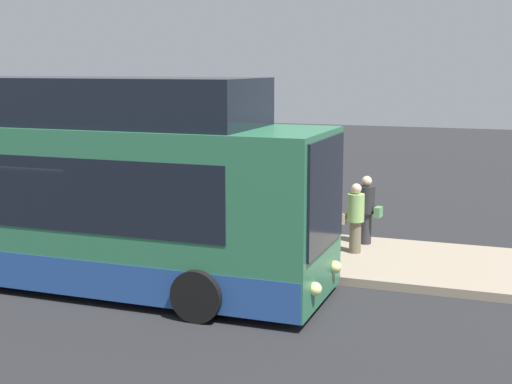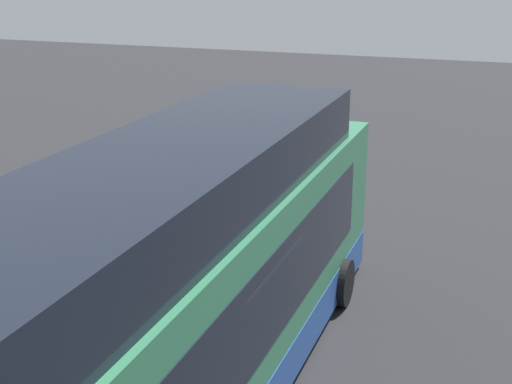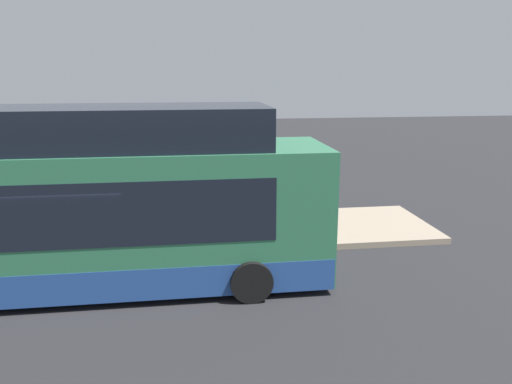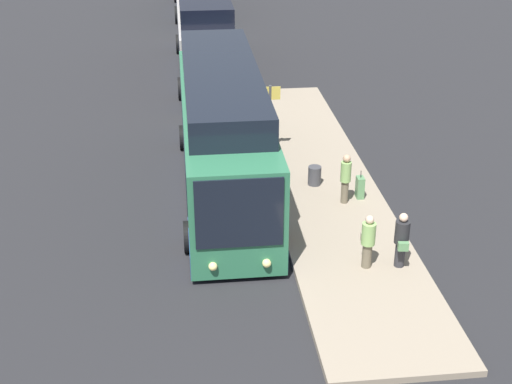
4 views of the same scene
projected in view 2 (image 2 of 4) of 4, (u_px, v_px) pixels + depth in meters
name	position (u px, v px, depth m)	size (l,w,h in m)	color
platform	(17.00, 355.00, 11.88)	(20.00, 3.58, 0.17)	gray
bus_lead	(187.00, 297.00, 10.04)	(11.82, 2.89, 4.10)	#2D704C
passenger_boarding	(51.00, 258.00, 13.22)	(0.41, 0.41, 1.66)	#6B604C
passenger_waiting	(159.00, 201.00, 16.56)	(0.56, 0.40, 1.58)	#6B604C
passenger_with_bags	(127.00, 195.00, 16.92)	(0.60, 0.44, 1.62)	#2D2D33
suitcase	(19.00, 287.00, 13.33)	(0.36, 0.23, 0.96)	#598C59
trash_bin	(39.00, 328.00, 11.91)	(0.44, 0.44, 0.65)	#3F3F44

